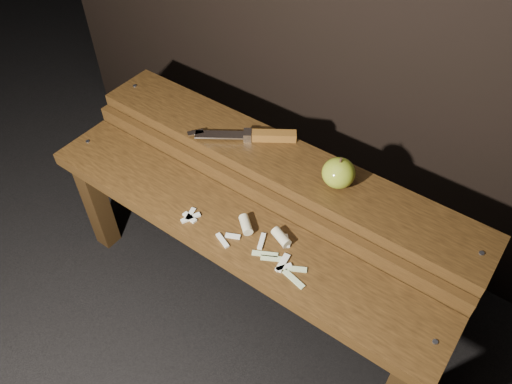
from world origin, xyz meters
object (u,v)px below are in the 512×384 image
Objects in this scene: knife at (260,136)px; bench_rear_tier at (278,179)px; apple at (339,173)px; bench_front_tier at (230,243)px.

bench_rear_tier is at bearing -19.55° from knife.
apple is 0.33× the size of knife.
bench_rear_tier is (0.00, 0.23, 0.06)m from bench_front_tier.
bench_front_tier is at bearing -71.60° from knife.
apple reaches higher than knife.
knife is (-0.09, 0.26, 0.16)m from bench_front_tier.
bench_front_tier is 13.36× the size of apple.
bench_front_tier is at bearing -90.00° from bench_rear_tier.
knife reaches higher than bench_rear_tier.
apple is at bearing -5.60° from knife.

